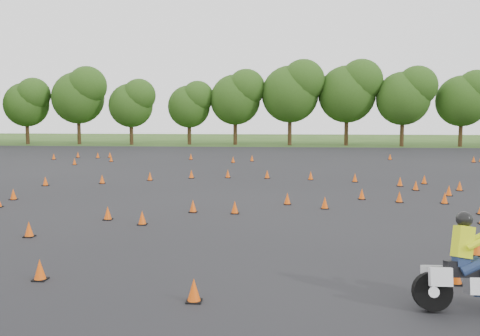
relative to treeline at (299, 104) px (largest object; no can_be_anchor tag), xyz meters
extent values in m
plane|color=#2D5119|center=(-3.60, -34.39, -4.53)|extent=(140.00, 140.00, 0.00)
plane|color=black|center=(-3.60, -28.39, -4.52)|extent=(62.00, 62.00, 0.00)
cone|color=#E85009|center=(2.09, -42.81, -4.30)|extent=(0.26, 0.26, 0.45)
cone|color=#E85009|center=(-3.42, -35.12, -4.30)|extent=(0.26, 0.26, 0.45)
cone|color=#E85009|center=(2.19, -25.73, -4.30)|extent=(0.26, 0.26, 0.45)
cone|color=#E85009|center=(-3.98, -14.10, -4.30)|extent=(0.26, 0.26, 0.45)
cone|color=#E85009|center=(-16.62, -12.30, -4.30)|extent=(0.26, 0.26, 0.45)
cone|color=#E85009|center=(-3.41, -44.33, -4.30)|extent=(0.26, 0.26, 0.45)
cone|color=#E85009|center=(-13.13, -32.73, -4.30)|extent=(0.26, 0.26, 0.45)
cone|color=#E85009|center=(-14.56, -15.23, -4.30)|extent=(0.26, 0.26, 0.45)
cone|color=#E85009|center=(-19.65, -13.81, -4.30)|extent=(0.26, 0.26, 0.45)
cone|color=#E85009|center=(-8.90, -25.97, -4.30)|extent=(0.26, 0.26, 0.45)
cone|color=#E85009|center=(5.69, -26.21, -4.30)|extent=(0.26, 0.26, 0.45)
cone|color=#E85009|center=(-0.04, -33.85, -4.30)|extent=(0.26, 0.26, 0.45)
cone|color=#E85009|center=(6.73, -28.54, -4.30)|extent=(0.26, 0.26, 0.45)
cone|color=#E85009|center=(12.48, -13.74, -4.30)|extent=(0.26, 0.26, 0.45)
cone|color=#E85009|center=(4.93, -32.33, -4.30)|extent=(0.26, 0.26, 0.45)
cone|color=#E85009|center=(-0.12, -24.98, -4.30)|extent=(0.26, 0.26, 0.45)
cone|color=#E85009|center=(6.73, -11.98, -4.30)|extent=(0.26, 0.26, 0.45)
cone|color=#E85009|center=(4.24, -27.21, -4.30)|extent=(0.26, 0.26, 0.45)
cone|color=#E85009|center=(-16.36, -17.85, -4.30)|extent=(0.26, 0.26, 0.45)
cone|color=#E85009|center=(-15.76, -11.89, -4.30)|extent=(0.26, 0.26, 0.45)
cone|color=#E85009|center=(-6.80, -24.80, -4.30)|extent=(0.26, 0.26, 0.45)
cone|color=#E85009|center=(3.16, -32.14, -4.30)|extent=(0.26, 0.26, 0.45)
cone|color=#E85009|center=(-1.47, -32.99, -4.30)|extent=(0.26, 0.26, 0.45)
cone|color=#E85009|center=(1.72, -31.47, -4.30)|extent=(0.26, 0.26, 0.45)
cone|color=#E85009|center=(-7.72, -36.59, -4.30)|extent=(0.26, 0.26, 0.45)
cone|color=#E85009|center=(-11.08, -27.40, -4.30)|extent=(0.26, 0.26, 0.45)
cone|color=#E85009|center=(-4.77, -24.41, -4.30)|extent=(0.26, 0.26, 0.45)
cone|color=#E85009|center=(-13.68, -28.42, -4.30)|extent=(0.26, 0.26, 0.45)
cone|color=#E85009|center=(-2.53, -24.52, -4.30)|extent=(0.26, 0.26, 0.45)
cone|color=#E85009|center=(-5.30, -15.39, -4.30)|extent=(0.26, 0.26, 0.45)
cone|color=#E85009|center=(4.68, -28.58, -4.30)|extent=(0.26, 0.26, 0.45)
cone|color=#E85009|center=(5.74, -30.17, -4.30)|extent=(0.26, 0.26, 0.45)
cone|color=#E85009|center=(-9.25, -39.27, -4.30)|extent=(0.26, 0.26, 0.45)
cone|color=#E85009|center=(3.40, -40.35, -4.30)|extent=(0.26, 0.26, 0.45)
cone|color=#E85009|center=(-6.32, -37.29, -4.30)|extent=(0.26, 0.26, 0.45)
cone|color=#E85009|center=(-5.00, -34.98, -4.30)|extent=(0.26, 0.26, 0.45)
cone|color=#E85009|center=(-18.42, -11.96, -4.30)|extent=(0.26, 0.26, 0.45)
cone|color=#E85009|center=(-8.85, -13.07, -4.30)|extent=(0.26, 0.26, 0.45)
cone|color=#E85009|center=(-7.06, -43.25, -4.30)|extent=(0.26, 0.26, 0.45)
camera|label=1|loc=(-1.70, -54.44, -0.79)|focal=40.00mm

